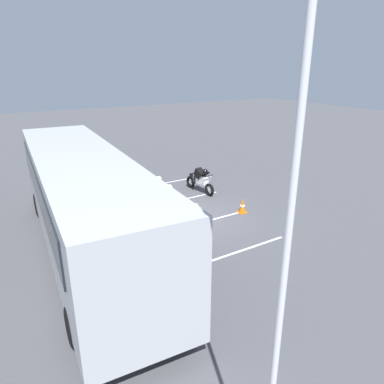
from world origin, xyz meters
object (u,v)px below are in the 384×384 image
Objects in this scene: spectator_far_left at (195,225)px; spectator_left at (179,213)px; parked_motorcycle_silver at (168,241)px; flagpole at (280,296)px; spectator_centre at (170,204)px; stunt_motorcycle at (200,180)px; spectator_right at (159,194)px; traffic_cone at (242,206)px; tour_bus at (85,205)px.

spectator_left is at bearing 1.98° from spectator_far_left.
spectator_far_left is at bearing -124.40° from parked_motorcycle_silver.
flagpole is (-6.83, 1.95, 2.94)m from parked_motorcycle_silver.
spectator_centre is 9.05m from flagpole.
spectator_right is at bearing 123.41° from stunt_motorcycle.
spectator_centre is at bearing 90.93° from traffic_cone.
tour_bus is 3.03m from spectator_left.
spectator_far_left is 0.99× the size of spectator_centre.
spectator_centre reaches higher than parked_motorcycle_silver.
stunt_motorcycle is at bearing -62.55° from tour_bus.
traffic_cone is at bearing -74.21° from spectator_left.
tour_bus is 18.15× the size of traffic_cone.
tour_bus is 6.37× the size of spectator_far_left.
stunt_motorcycle is 13.17m from flagpole.
tour_bus is at bearing 91.23° from traffic_cone.
spectator_right reaches higher than spectator_far_left.
flagpole reaches higher than traffic_cone.
spectator_left reaches higher than traffic_cone.
spectator_far_left is 1.97m from spectator_centre.
tour_bus is 6.32× the size of spectator_centre.
spectator_far_left is at bearing 120.23° from traffic_cone.
parked_motorcycle_silver is at bearing 127.39° from spectator_left.
spectator_left is 5.25m from stunt_motorcycle.
spectator_far_left is at bearing 176.45° from spectator_right.
spectator_right is at bearing -4.80° from spectator_centre.
spectator_right is (1.17, -3.08, -0.56)m from tour_bus.
spectator_left is at bearing 105.79° from traffic_cone.
spectator_far_left is at bearing -178.02° from spectator_left.
traffic_cone is at bearing -89.07° from spectator_centre.
parked_motorcycle_silver is at bearing -15.93° from flagpole.
tour_bus is at bearing 73.38° from spectator_left.
flagpole is (-9.38, 2.87, 2.34)m from spectator_right.
parked_motorcycle_silver is at bearing -122.56° from tour_bus.
tour_bus is 5.58× the size of stunt_motorcycle.
spectator_left is at bearing -52.61° from parked_motorcycle_silver.
spectator_right is 3.72m from stunt_motorcycle.
flagpole is at bearing 160.25° from spectator_left.
parked_motorcycle_silver is (-1.46, 0.83, -0.60)m from spectator_centre.
spectator_far_left is 1.03m from spectator_left.
traffic_cone is at bearing -59.77° from spectator_far_left.
spectator_left is 1.00× the size of spectator_right.
traffic_cone is at bearing -70.08° from parked_motorcycle_silver.
traffic_cone is at bearing -88.77° from tour_bus.
spectator_far_left is 2.85× the size of traffic_cone.
stunt_motorcycle is (2.03, -3.08, -0.47)m from spectator_right.
flagpole is at bearing 157.07° from spectator_far_left.
stunt_motorcycle is (4.05, -3.30, -0.47)m from spectator_left.
flagpole reaches higher than stunt_motorcycle.
spectator_left reaches higher than parked_motorcycle_silver.
traffic_cone is at bearing -36.33° from flagpole.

